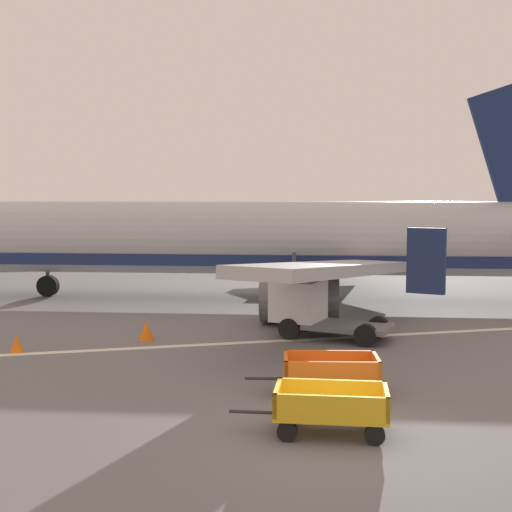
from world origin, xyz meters
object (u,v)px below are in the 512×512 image
object	(u,v)px
baggage_cart_nearest	(331,408)
baggage_cart_second_in_row	(330,373)
airplane	(267,240)
traffic_cone_near_plane	(17,344)
service_truck_beside_carts	(311,307)
traffic_cone_mid_apron	(146,331)

from	to	relation	value
baggage_cart_nearest	baggage_cart_second_in_row	world-z (taller)	same
airplane	baggage_cart_second_in_row	size ratio (longest dim) A/B	10.12
baggage_cart_nearest	traffic_cone_near_plane	bearing A→B (deg)	126.54
baggage_cart_second_in_row	service_truck_beside_carts	size ratio (longest dim) A/B	0.79
traffic_cone_near_plane	baggage_cart_nearest	bearing A→B (deg)	-53.46
baggage_cart_second_in_row	service_truck_beside_carts	world-z (taller)	service_truck_beside_carts
baggage_cart_nearest	traffic_cone_mid_apron	bearing A→B (deg)	105.78
service_truck_beside_carts	traffic_cone_near_plane	distance (m)	10.54
airplane	traffic_cone_near_plane	xyz separation A→B (m)	(-11.28, -9.59, -2.75)
baggage_cart_second_in_row	traffic_cone_near_plane	bearing A→B (deg)	139.51
airplane	traffic_cone_mid_apron	size ratio (longest dim) A/B	49.23
airplane	service_truck_beside_carts	size ratio (longest dim) A/B	7.96
baggage_cart_nearest	traffic_cone_near_plane	size ratio (longest dim) A/B	5.97
baggage_cart_nearest	baggage_cart_second_in_row	distance (m)	3.04
baggage_cart_nearest	traffic_cone_near_plane	world-z (taller)	baggage_cart_nearest
airplane	baggage_cart_nearest	size ratio (longest dim) A/B	10.23
baggage_cart_second_in_row	traffic_cone_near_plane	xyz separation A→B (m)	(-8.59, 7.34, -0.30)
baggage_cart_nearest	baggage_cart_second_in_row	size ratio (longest dim) A/B	0.99
traffic_cone_near_plane	traffic_cone_mid_apron	size ratio (longest dim) A/B	0.81
traffic_cone_near_plane	traffic_cone_mid_apron	distance (m)	4.51
baggage_cart_second_in_row	traffic_cone_mid_apron	distance (m)	9.20
baggage_cart_nearest	traffic_cone_near_plane	xyz separation A→B (m)	(-7.56, 10.20, -0.30)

